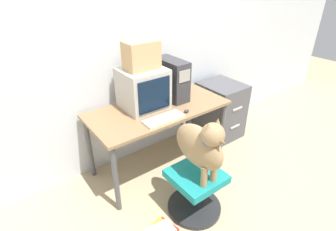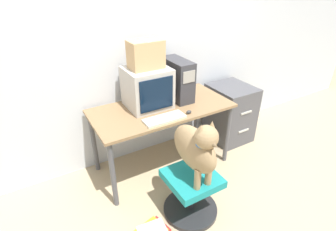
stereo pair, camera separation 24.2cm
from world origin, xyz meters
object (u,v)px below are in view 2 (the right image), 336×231
object	(u,v)px
filing_cabinet	(230,113)
cardboard_box	(146,54)
office_chair	(191,192)
pc_tower	(177,79)
dog	(196,147)
keyboard	(164,118)
crt_monitor	(147,88)

from	to	relation	value
filing_cabinet	cardboard_box	xyz separation A→B (m)	(-1.18, 0.03, 0.94)
office_chair	cardboard_box	size ratio (longest dim) A/B	1.57
pc_tower	office_chair	world-z (taller)	pc_tower
pc_tower	filing_cabinet	bearing A→B (deg)	-2.87
dog	cardboard_box	bearing A→B (deg)	90.19
keyboard	office_chair	xyz separation A→B (m)	(0.00, -0.49, -0.54)
dog	filing_cabinet	distance (m)	1.50
pc_tower	keyboard	bearing A→B (deg)	-135.58
keyboard	dog	xyz separation A→B (m)	(0.00, -0.52, -0.02)
crt_monitor	dog	bearing A→B (deg)	-89.80
office_chair	dog	world-z (taller)	dog
crt_monitor	keyboard	xyz separation A→B (m)	(0.00, -0.35, -0.19)
keyboard	filing_cabinet	distance (m)	1.28
filing_cabinet	keyboard	bearing A→B (deg)	-164.63
pc_tower	dog	xyz separation A→B (m)	(-0.37, -0.88, -0.22)
dog	office_chair	bearing A→B (deg)	90.00
crt_monitor	pc_tower	distance (m)	0.37
dog	filing_cabinet	bearing A→B (deg)	35.70
crt_monitor	keyboard	size ratio (longest dim) A/B	1.05
pc_tower	office_chair	distance (m)	1.19
crt_monitor	cardboard_box	distance (m)	0.34
pc_tower	filing_cabinet	size ratio (longest dim) A/B	0.59
crt_monitor	pc_tower	xyz separation A→B (m)	(0.37, 0.01, 0.01)
office_chair	dog	size ratio (longest dim) A/B	0.84
office_chair	cardboard_box	world-z (taller)	cardboard_box
office_chair	filing_cabinet	world-z (taller)	filing_cabinet
filing_cabinet	cardboard_box	bearing A→B (deg)	178.45
crt_monitor	filing_cabinet	xyz separation A→B (m)	(1.18, -0.03, -0.60)
keyboard	filing_cabinet	world-z (taller)	keyboard
filing_cabinet	crt_monitor	bearing A→B (deg)	178.64
pc_tower	filing_cabinet	xyz separation A→B (m)	(0.80, -0.04, -0.61)
pc_tower	crt_monitor	bearing A→B (deg)	-178.09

